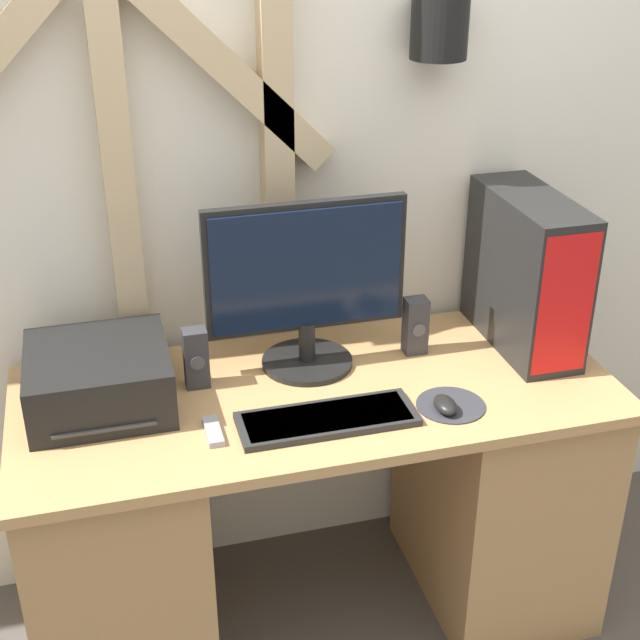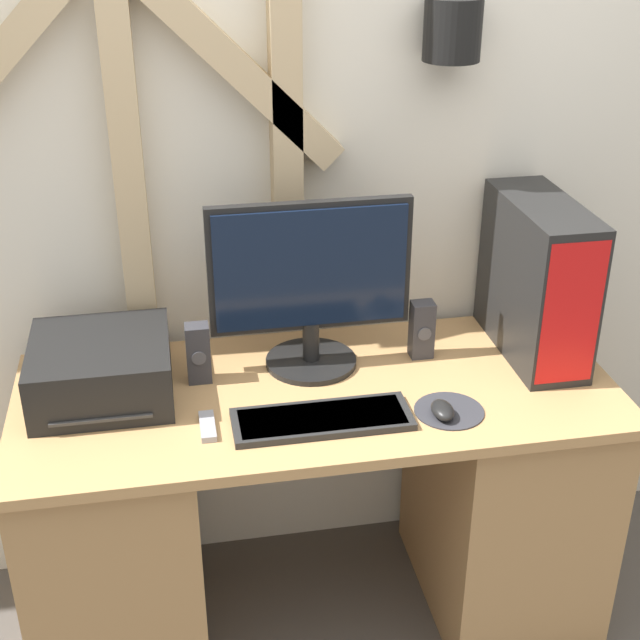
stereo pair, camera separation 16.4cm
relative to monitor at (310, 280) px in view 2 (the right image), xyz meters
name	(u,v)px [view 2 (the right image)]	position (x,y,z in m)	size (l,w,h in m)	color
wall_back	(288,141)	(-0.02, 0.25, 0.31)	(6.40, 0.20, 2.70)	silver
desk	(317,505)	(-0.01, -0.14, -0.64)	(1.59, 0.68, 0.79)	tan
monitor	(310,280)	(0.00, 0.00, 0.00)	(0.54, 0.25, 0.47)	black
keyboard	(322,419)	(-0.02, -0.30, -0.24)	(0.45, 0.16, 0.02)	black
mousepad	(449,411)	(0.30, -0.31, -0.25)	(0.18, 0.18, 0.00)	#2D2D33
mouse	(442,410)	(0.28, -0.33, -0.23)	(0.06, 0.09, 0.04)	black
computer_tower	(537,279)	(0.63, -0.03, -0.03)	(0.17, 0.45, 0.44)	black
printer	(101,369)	(-0.56, -0.06, -0.18)	(0.36, 0.36, 0.15)	black
speaker_left	(198,353)	(-0.31, -0.04, -0.17)	(0.06, 0.06, 0.17)	#2D2D33
speaker_right	(422,329)	(0.31, -0.01, -0.17)	(0.06, 0.06, 0.17)	#2D2D33
remote_control	(208,426)	(-0.31, -0.28, -0.25)	(0.04, 0.12, 0.02)	gray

